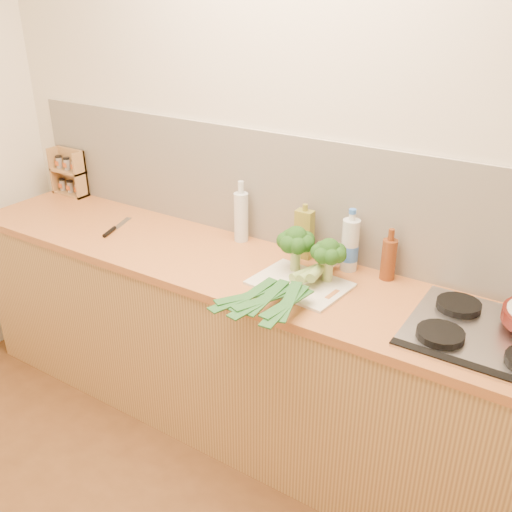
{
  "coord_description": "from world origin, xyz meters",
  "views": [
    {
      "loc": [
        1.24,
        -0.7,
        2.05
      ],
      "look_at": [
        0.08,
        1.1,
        1.02
      ],
      "focal_mm": 40.0,
      "sensor_mm": 36.0,
      "label": 1
    }
  ],
  "objects": [
    {
      "name": "room_shell",
      "position": [
        0.0,
        1.49,
        1.17
      ],
      "size": [
        3.5,
        3.5,
        3.5
      ],
      "color": "beige",
      "rests_on": "ground"
    },
    {
      "name": "broccoli_left",
      "position": [
        0.18,
        1.27,
        1.05
      ],
      "size": [
        0.17,
        0.17,
        0.2
      ],
      "color": "#A7BD6E",
      "rests_on": "chopping_board"
    },
    {
      "name": "water_bottle",
      "position": [
        0.36,
        1.42,
        1.01
      ],
      "size": [
        0.08,
        0.08,
        0.26
      ],
      "color": "silver",
      "rests_on": "counter"
    },
    {
      "name": "gas_hob",
      "position": [
        1.02,
        1.2,
        0.91
      ],
      "size": [
        0.58,
        0.5,
        0.04
      ],
      "color": "silver",
      "rests_on": "counter"
    },
    {
      "name": "oil_tin",
      "position": [
        0.14,
        1.42,
        1.02
      ],
      "size": [
        0.08,
        0.05,
        0.26
      ],
      "color": "olive",
      "rests_on": "counter"
    },
    {
      "name": "leek_mid",
      "position": [
        0.28,
        1.1,
        0.95
      ],
      "size": [
        0.17,
        0.62,
        0.04
      ],
      "rotation": [
        0.0,
        0.0,
        -0.17
      ],
      "color": "white",
      "rests_on": "chopping_board"
    },
    {
      "name": "glass_bottle",
      "position": [
        -0.21,
        1.42,
        1.03
      ],
      "size": [
        0.07,
        0.07,
        0.3
      ],
      "color": "silver",
      "rests_on": "counter"
    },
    {
      "name": "broccoli_right",
      "position": [
        0.34,
        1.25,
        1.04
      ],
      "size": [
        0.15,
        0.15,
        0.19
      ],
      "color": "#A7BD6E",
      "rests_on": "chopping_board"
    },
    {
      "name": "chefs_knife",
      "position": [
        -0.83,
        1.16,
        0.91
      ],
      "size": [
        0.11,
        0.27,
        0.02
      ],
      "rotation": [
        0.0,
        0.0,
        0.31
      ],
      "color": "silver",
      "rests_on": "counter"
    },
    {
      "name": "leek_back",
      "position": [
        0.32,
        1.12,
        0.97
      ],
      "size": [
        0.12,
        0.67,
        0.04
      ],
      "rotation": [
        0.0,
        0.0,
        0.08
      ],
      "color": "white",
      "rests_on": "chopping_board"
    },
    {
      "name": "chopping_board",
      "position": [
        0.25,
        1.17,
        0.91
      ],
      "size": [
        0.41,
        0.32,
        0.01
      ],
      "primitive_type": "cube",
      "rotation": [
        0.0,
        0.0,
        -0.11
      ],
      "color": "beige",
      "rests_on": "counter"
    },
    {
      "name": "counter",
      "position": [
        0.0,
        1.2,
        0.45
      ],
      "size": [
        3.2,
        0.62,
        0.9
      ],
      "color": "tan",
      "rests_on": "ground"
    },
    {
      "name": "spice_rack",
      "position": [
        -1.45,
        1.44,
        1.02
      ],
      "size": [
        0.23,
        0.09,
        0.27
      ],
      "color": "#AC754A",
      "rests_on": "counter"
    },
    {
      "name": "amber_bottle",
      "position": [
        0.54,
        1.43,
        0.99
      ],
      "size": [
        0.06,
        0.06,
        0.23
      ],
      "color": "#642F13",
      "rests_on": "counter"
    },
    {
      "name": "leek_front",
      "position": [
        0.23,
        1.15,
        0.93
      ],
      "size": [
        0.26,
        0.67,
        0.04
      ],
      "rotation": [
        0.0,
        0.0,
        -0.31
      ],
      "color": "white",
      "rests_on": "chopping_board"
    }
  ]
}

